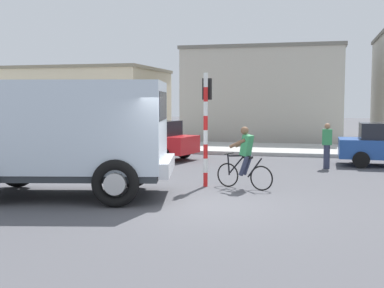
{
  "coord_description": "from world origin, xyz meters",
  "views": [
    {
      "loc": [
        2.61,
        -11.11,
        2.44
      ],
      "look_at": [
        -0.83,
        2.5,
        1.2
      ],
      "focal_mm": 46.6,
      "sensor_mm": 36.0,
      "label": 1
    }
  ],
  "objects_px": {
    "cyclist": "(245,158)",
    "traffic_light_pole": "(206,113)",
    "pedestrian_near_kerb": "(327,145)",
    "truck_foreground": "(61,131)",
    "car_red_near": "(149,139)"
  },
  "relations": [
    {
      "from": "cyclist",
      "to": "traffic_light_pole",
      "type": "xyz_separation_m",
      "value": [
        -1.13,
        0.17,
        1.2
      ]
    },
    {
      "from": "traffic_light_pole",
      "to": "pedestrian_near_kerb",
      "type": "relative_size",
      "value": 1.98
    },
    {
      "from": "truck_foreground",
      "to": "pedestrian_near_kerb",
      "type": "bearing_deg",
      "value": 46.67
    },
    {
      "from": "traffic_light_pole",
      "to": "pedestrian_near_kerb",
      "type": "bearing_deg",
      "value": 53.67
    },
    {
      "from": "pedestrian_near_kerb",
      "to": "car_red_near",
      "type": "bearing_deg",
      "value": 170.39
    },
    {
      "from": "truck_foreground",
      "to": "pedestrian_near_kerb",
      "type": "distance_m",
      "value": 9.64
    },
    {
      "from": "traffic_light_pole",
      "to": "car_red_near",
      "type": "distance_m",
      "value": 7.02
    },
    {
      "from": "traffic_light_pole",
      "to": "cyclist",
      "type": "bearing_deg",
      "value": -8.78
    },
    {
      "from": "cyclist",
      "to": "traffic_light_pole",
      "type": "height_order",
      "value": "traffic_light_pole"
    },
    {
      "from": "truck_foreground",
      "to": "cyclist",
      "type": "height_order",
      "value": "truck_foreground"
    },
    {
      "from": "car_red_near",
      "to": "pedestrian_near_kerb",
      "type": "xyz_separation_m",
      "value": [
        7.12,
        -1.21,
        0.03
      ]
    },
    {
      "from": "cyclist",
      "to": "car_red_near",
      "type": "xyz_separation_m",
      "value": [
        -4.86,
        5.98,
        -0.05
      ]
    },
    {
      "from": "truck_foreground",
      "to": "car_red_near",
      "type": "distance_m",
      "value": 8.25
    },
    {
      "from": "traffic_light_pole",
      "to": "car_red_near",
      "type": "xyz_separation_m",
      "value": [
        -3.73,
        5.81,
        -1.25
      ]
    },
    {
      "from": "cyclist",
      "to": "pedestrian_near_kerb",
      "type": "relative_size",
      "value": 1.06
    }
  ]
}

